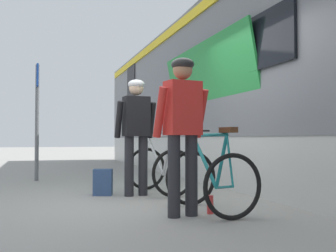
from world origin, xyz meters
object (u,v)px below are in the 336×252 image
Objects in this scene: train_car at (302,78)px; cyclist_far_in_red at (183,121)px; cyclist_near_in_dark at (136,126)px; bicycle_far_teal at (210,178)px; backpack_on_platform at (103,182)px; bicycle_near_silver at (159,168)px; water_bottle_near_the_bikes at (210,205)px; platform_sign_post at (37,102)px.

train_car reaches higher than cyclist_far_in_red.
cyclist_near_in_dark is 1.00× the size of cyclist_far_in_red.
bicycle_far_teal is 2.81× the size of backpack_on_platform.
train_car reaches higher than bicycle_far_teal.
bicycle_near_silver is at bearing 80.78° from cyclist_far_in_red.
cyclist_near_in_dark is at bearing 105.14° from water_bottle_near_the_bikes.
cyclist_near_in_dark is (-3.12, -0.20, -0.91)m from train_car.
water_bottle_near_the_bikes is at bearing -88.59° from bicycle_near_silver.
cyclist_near_in_dark is 1.82m from bicycle_far_teal.
train_car is at bearing -29.91° from platform_sign_post.
cyclist_near_in_dark reaches higher than bicycle_far_teal.
bicycle_far_teal is 4.98m from platform_sign_post.
cyclist_near_in_dark and cyclist_far_in_red have the same top height.
backpack_on_platform is at bearing 115.97° from water_bottle_near_the_bikes.
cyclist_far_in_red is at bearing -146.85° from train_car.
cyclist_far_in_red is at bearing -99.22° from bicycle_near_silver.
cyclist_near_in_dark is at bearing -159.13° from bicycle_near_silver.
water_bottle_near_the_bikes is (0.93, -1.91, -0.09)m from backpack_on_platform.
cyclist_far_in_red is 1.02m from water_bottle_near_the_bikes.
platform_sign_post reaches higher than cyclist_far_in_red.
train_car is 3.55m from bicycle_far_teal.
train_car is 18.34× the size of bicycle_far_teal.
bicycle_near_silver is 2.90× the size of backpack_on_platform.
water_bottle_near_the_bikes is (0.46, -1.71, -0.95)m from cyclist_near_in_dark.
bicycle_far_teal is 0.31m from water_bottle_near_the_bikes.
train_car is at bearing 34.86° from bicycle_far_teal.
water_bottle_near_the_bikes is at bearing -144.33° from train_car.
cyclist_near_in_dark is at bearing 107.14° from bicycle_far_teal.
train_car is 8.57× the size of platform_sign_post.
bicycle_near_silver reaches higher than water_bottle_near_the_bikes.
train_car is 17.71× the size of bicycle_near_silver.
bicycle_near_silver is 0.91m from backpack_on_platform.
backpack_on_platform is (-0.47, 0.20, -0.85)m from cyclist_near_in_dark.
cyclist_near_in_dark is at bearing -5.34° from backpack_on_platform.
bicycle_far_teal is at bearing -72.86° from cyclist_near_in_dark.
cyclist_far_in_red is 1.52× the size of bicycle_near_silver.
bicycle_far_teal is (0.50, -1.62, -0.65)m from cyclist_near_in_dark.
cyclist_far_in_red is 1.57× the size of bicycle_far_teal.
bicycle_far_teal is at bearing -87.27° from bicycle_near_silver.
platform_sign_post reaches higher than cyclist_near_in_dark.
cyclist_near_in_dark is 3.20m from platform_sign_post.
water_bottle_near_the_bikes is (-2.65, -1.91, -1.86)m from train_car.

